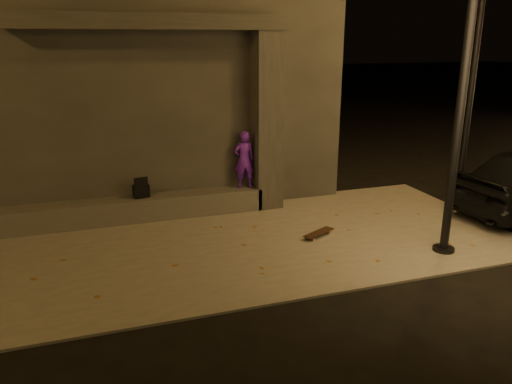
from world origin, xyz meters
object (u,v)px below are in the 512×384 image
object	(u,v)px
column	(267,122)
street_lamp_0	(473,0)
backpack	(141,190)
skateboard	(319,233)
skateboarder	(244,160)

from	to	relation	value
column	street_lamp_0	bearing A→B (deg)	-57.52
backpack	street_lamp_0	bearing A→B (deg)	-44.59
skateboard	street_lamp_0	xyz separation A→B (m)	(1.74, -1.25, 3.91)
column	backpack	size ratio (longest dim) A/B	8.46
column	skateboard	bearing A→B (deg)	-81.10
column	backpack	world-z (taller)	column
backpack	skateboarder	bearing A→B (deg)	-10.07
skateboarder	street_lamp_0	bearing A→B (deg)	131.40
skateboarder	backpack	size ratio (longest dim) A/B	2.81
skateboard	street_lamp_0	distance (m)	4.46
column	street_lamp_0	distance (m)	4.38
backpack	street_lamp_0	world-z (taller)	street_lamp_0
backpack	street_lamp_0	distance (m)	6.60
skateboarder	skateboard	bearing A→B (deg)	115.41
skateboarder	backpack	bearing A→B (deg)	3.01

